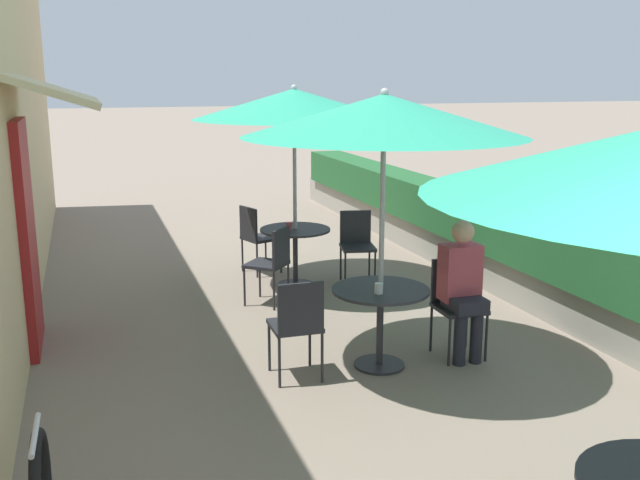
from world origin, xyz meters
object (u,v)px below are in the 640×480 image
coffee_cup_mid (379,288)px  cafe_chair_far_back (357,241)px  patio_table_far (295,243)px  cafe_chair_far_left (256,234)px  patio_table_mid (380,308)px  cafe_chair_mid_right (456,299)px  patio_umbrella_far (294,104)px  coffee_cup_far (289,226)px  seated_patron_mid_right (462,284)px  patio_umbrella_mid (384,116)px  cafe_chair_far_right (272,259)px  cafe_chair_mid_left (297,321)px

coffee_cup_mid → cafe_chair_far_back: bearing=72.4°
patio_table_far → cafe_chair_far_left: size_ratio=0.96×
patio_table_mid → cafe_chair_far_back: bearing=73.1°
patio_table_mid → cafe_chair_far_back: cafe_chair_far_back is taller
cafe_chair_mid_right → patio_umbrella_far: (-0.76, 2.52, 1.64)m
coffee_cup_far → seated_patron_mid_right: bearing=-72.0°
patio_umbrella_far → patio_table_far: bearing=90.0°
patio_table_mid → cafe_chair_far_left: cafe_chair_far_left is taller
cafe_chair_mid_right → coffee_cup_far: bearing=-70.0°
patio_umbrella_mid → cafe_chair_far_right: size_ratio=2.73×
cafe_chair_far_left → cafe_chair_far_back: size_ratio=1.00×
cafe_chair_far_back → seated_patron_mid_right: bearing=101.3°
coffee_cup_mid → coffee_cup_far: size_ratio=1.00×
patio_umbrella_mid → cafe_chair_far_left: size_ratio=2.73×
cafe_chair_far_right → cafe_chair_far_back: same height
coffee_cup_mid → coffee_cup_far: (-0.01, 2.67, 0.00)m
cafe_chair_mid_right → cafe_chair_far_left: size_ratio=1.00×
coffee_cup_far → patio_umbrella_mid: bearing=-88.1°
cafe_chair_mid_left → cafe_chair_far_right: (0.32, 2.02, 0.00)m
cafe_chair_mid_right → cafe_chair_far_left: bearing=-70.3°
patio_umbrella_mid → cafe_chair_far_back: 3.09m
cafe_chair_mid_right → cafe_chair_far_back: size_ratio=1.00×
patio_umbrella_far → cafe_chair_far_left: bearing=114.4°
seated_patron_mid_right → patio_umbrella_far: patio_umbrella_far is taller
seated_patron_mid_right → coffee_cup_far: 2.73m
patio_umbrella_mid → cafe_chair_far_right: patio_umbrella_mid is taller
patio_umbrella_mid → cafe_chair_far_right: 2.60m
cafe_chair_far_left → cafe_chair_far_back: bearing=35.8°
patio_table_far → cafe_chair_far_left: cafe_chair_far_left is taller
patio_umbrella_far → cafe_chair_far_left: 1.81m
patio_umbrella_far → patio_umbrella_mid: bearing=-90.1°
patio_table_far → cafe_chair_far_right: 0.76m
seated_patron_mid_right → patio_table_far: 2.75m
coffee_cup_mid → patio_umbrella_mid: bearing=60.3°
cafe_chair_mid_right → cafe_chair_far_back: 2.45m
cafe_chair_mid_left → cafe_chair_far_back: 2.99m
patio_umbrella_far → coffee_cup_far: 1.41m
cafe_chair_mid_left → patio_umbrella_far: patio_umbrella_far is taller
cafe_chair_mid_left → coffee_cup_mid: (0.69, -0.07, 0.23)m
cafe_chair_mid_left → cafe_chair_far_back: same height
cafe_chair_mid_left → cafe_chair_far_back: size_ratio=1.00×
cafe_chair_far_right → coffee_cup_far: (0.36, 0.58, 0.23)m
cafe_chair_mid_right → patio_umbrella_mid: bearing=5.8°
cafe_chair_mid_right → patio_table_far: size_ratio=1.04×
patio_table_far → patio_umbrella_far: size_ratio=0.35×
patio_umbrella_far → cafe_chair_far_right: 1.81m
patio_table_far → patio_umbrella_far: 1.63m
patio_umbrella_far → coffee_cup_mid: bearing=-91.6°
patio_umbrella_mid → patio_umbrella_far: 2.58m
cafe_chair_far_left → cafe_chair_far_right: same height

